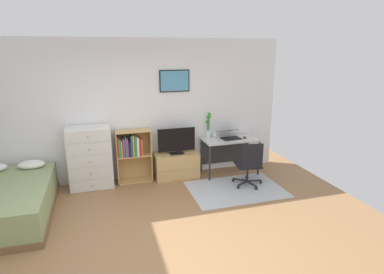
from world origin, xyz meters
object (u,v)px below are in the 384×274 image
Objects in this scene: wine_glass at (215,134)px; bookshelf at (132,151)px; laptop at (229,135)px; bamboo_vase at (208,125)px; tv_stand at (177,165)px; office_chair at (250,163)px; desk at (229,144)px; bed at (4,202)px; computer_mouse at (245,137)px; dresser at (90,158)px; television at (177,141)px.

bookshelf is at bearing 173.86° from wine_glass.
bookshelf is 1.99m from laptop.
bookshelf is at bearing -177.76° from bamboo_vase.
tv_stand is 1.46m from office_chair.
desk is 2.50× the size of laptop.
wine_glass is at bearing 10.82° from bed.
laptop is at bearing 102.55° from office_chair.
computer_mouse is 0.58× the size of wine_glass.
desk is at bearing 11.54° from bed.
dresser is at bearing -175.45° from bookshelf.
tv_stand is 1.50m from computer_mouse.
bed is 2.36× the size of office_chair.
television reaches higher than wine_glass.
bookshelf is 1.65m from wine_glass.
television is 0.86× the size of office_chair.
tv_stand is 1.04m from bamboo_vase.
laptop is at bearing -17.09° from bamboo_vase.
laptop is at bearing -1.90° from bookshelf.
bed is at bearing -171.09° from computer_mouse.
dresser is 3.04m from computer_mouse.
tv_stand is 1.16m from desk.
bookshelf is at bearing 177.00° from tv_stand.
television reaches higher than computer_mouse.
tv_stand is 1.16× the size of television.
television is 0.67× the size of desk.
office_chair reaches higher than desk.
computer_mouse is 0.79m from bamboo_vase.
bookshelf is 5.66× the size of wine_glass.
bookshelf is at bearing 172.76° from laptop.
desk is at bearing 18.53° from wine_glass.
dresser reaches higher than bookshelf.
television reaches higher than laptop.
office_chair is at bearing -84.08° from desk.
laptop is (1.11, 0.00, 0.05)m from television.
dresser is at bearing 171.07° from office_chair.
television is 4.13× the size of wine_glass.
tv_stand is at bearing 174.39° from computer_mouse.
dresser is at bearing -179.47° from tv_stand.
bamboo_vase is at bearing 124.90° from office_chair.
bamboo_vase reaches higher than dresser.
bookshelf reaches higher than computer_mouse.
tv_stand is (2.90, 0.81, -0.01)m from bed.
television is at bearing -0.25° from dresser.
desk is at bearing 120.21° from laptop.
computer_mouse is at bearing 9.14° from bed.
bookshelf reaches higher than tv_stand.
bamboo_vase is at bearing 163.79° from desk.
laptop reaches higher than tv_stand.
television is (2.90, 0.79, 0.50)m from bed.
computer_mouse is at bearing -4.62° from bookshelf.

